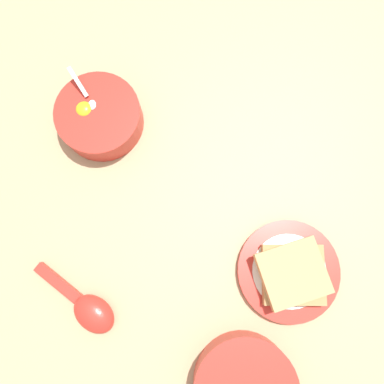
{
  "coord_description": "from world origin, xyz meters",
  "views": [
    {
      "loc": [
        0.03,
        0.05,
        0.66
      ],
      "look_at": [
        -0.09,
        0.05,
        0.02
      ],
      "focal_mm": 35.0,
      "sensor_mm": 36.0,
      "label": 1
    }
  ],
  "objects_px": {
    "toast_plate": "(288,271)",
    "toast_sandwich": "(293,274)",
    "egg_bowl": "(100,117)",
    "soup_spoon": "(88,309)"
  },
  "relations": [
    {
      "from": "toast_plate",
      "to": "toast_sandwich",
      "type": "xyz_separation_m",
      "value": [
        0.0,
        0.0,
        0.03
      ]
    },
    {
      "from": "egg_bowl",
      "to": "toast_sandwich",
      "type": "distance_m",
      "value": 0.43
    },
    {
      "from": "egg_bowl",
      "to": "toast_sandwich",
      "type": "relative_size",
      "value": 1.22
    },
    {
      "from": "toast_plate",
      "to": "egg_bowl",
      "type": "bearing_deg",
      "value": -131.67
    },
    {
      "from": "egg_bowl",
      "to": "toast_sandwich",
      "type": "bearing_deg",
      "value": 47.97
    },
    {
      "from": "toast_plate",
      "to": "soup_spoon",
      "type": "xyz_separation_m",
      "value": [
        0.05,
        -0.34,
        0.01
      ]
    },
    {
      "from": "egg_bowl",
      "to": "toast_plate",
      "type": "xyz_separation_m",
      "value": [
        0.28,
        0.32,
        -0.02
      ]
    },
    {
      "from": "egg_bowl",
      "to": "toast_plate",
      "type": "distance_m",
      "value": 0.43
    },
    {
      "from": "soup_spoon",
      "to": "toast_plate",
      "type": "bearing_deg",
      "value": 98.03
    },
    {
      "from": "egg_bowl",
      "to": "soup_spoon",
      "type": "distance_m",
      "value": 0.33
    }
  ]
}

